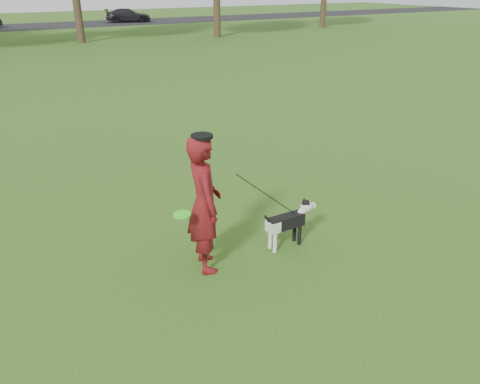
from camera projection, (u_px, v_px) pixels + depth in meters
ground at (220, 243)px, 7.22m from camera, size 120.00×120.00×0.00m
man at (204, 205)px, 6.25m from camera, size 0.60×0.79×1.93m
dog at (290, 220)px, 6.99m from camera, size 0.94×0.19×0.71m
car_right at (128, 15)px, 43.66m from camera, size 4.42×2.76×1.19m
man_held_items at (263, 193)px, 6.58m from camera, size 1.98×0.41×1.46m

